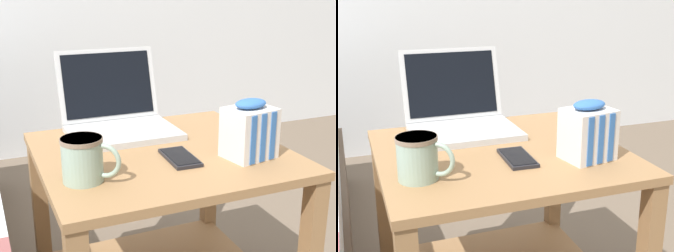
% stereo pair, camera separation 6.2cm
% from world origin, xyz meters
% --- Properties ---
extents(bedside_table, '(0.64, 0.60, 0.55)m').
position_xyz_m(bedside_table, '(0.00, 0.00, 0.35)').
color(bedside_table, '#997047').
rests_on(bedside_table, ground_plane).
extents(laptop, '(0.31, 0.29, 0.23)m').
position_xyz_m(laptop, '(-0.05, 0.21, 0.59)').
color(laptop, '#B7BABC').
rests_on(laptop, bedside_table).
extents(mug_front_left, '(0.12, 0.11, 0.10)m').
position_xyz_m(mug_front_left, '(-0.23, -0.12, 0.60)').
color(mug_front_left, '#8CA593').
rests_on(mug_front_left, bedside_table).
extents(snack_bag, '(0.13, 0.12, 0.15)m').
position_xyz_m(snack_bag, '(0.19, -0.13, 0.62)').
color(snack_bag, silver).
rests_on(snack_bag, bedside_table).
extents(cell_phone, '(0.07, 0.14, 0.01)m').
position_xyz_m(cell_phone, '(0.02, -0.08, 0.55)').
color(cell_phone, black).
rests_on(cell_phone, bedside_table).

